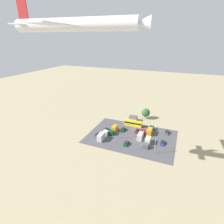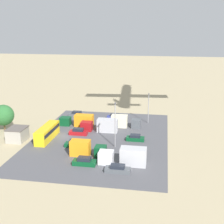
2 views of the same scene
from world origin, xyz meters
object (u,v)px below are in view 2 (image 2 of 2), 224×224
parked_car_1 (115,117)px  parked_car_5 (84,162)px  parked_car_0 (118,169)px  parked_car_2 (77,114)px  bus (47,132)px  parked_truck_3 (125,157)px  parked_truck_1 (86,149)px  parked_car_3 (75,144)px  parked_car_4 (135,138)px  parked_truck_2 (101,126)px  parked_truck_0 (124,122)px  parked_truck_4 (79,121)px  shed_building (17,134)px  parked_car_6 (78,132)px

parked_car_1 → parked_car_5: (30.69, -1.03, 0.03)m
parked_car_0 → parked_car_2: bearing=-152.8°
bus → parked_car_2: bearing=85.2°
parked_car_5 → parked_car_1: bearing=-1.9°
parked_car_2 → parked_truck_3: (29.96, 18.20, 0.96)m
parked_truck_1 → parked_truck_3: size_ratio=0.80×
parked_car_3 → parked_truck_3: parked_truck_3 is taller
parked_car_1 → parked_truck_1: parked_truck_1 is taller
parked_car_4 → parked_car_3: bearing=-64.8°
bus → parked_truck_2: size_ratio=1.10×
parked_car_2 → parked_truck_3: 35.06m
parked_car_2 → parked_truck_2: size_ratio=0.50×
parked_truck_0 → bus: bearing=-54.3°
bus → parked_truck_0: bus is taller
parked_car_4 → parked_truck_4: 17.96m
parked_car_2 → parked_car_5: size_ratio=1.04×
parked_car_3 → shed_building: bearing=83.7°
parked_car_1 → parked_car_5: size_ratio=0.99×
parked_car_1 → parked_car_3: size_ratio=1.01×
parked_car_0 → parked_car_6: parked_car_6 is taller
shed_building → parked_truck_4: size_ratio=0.55×
parked_car_4 → parked_car_2: bearing=-131.8°
parked_car_5 → parked_car_6: parked_car_6 is taller
parked_car_0 → parked_car_6: (-18.23, -12.50, 0.08)m
parked_truck_2 → parked_car_2: bearing=39.6°
parked_truck_1 → parked_truck_2: (-15.26, 0.15, 0.04)m
parked_truck_1 → parked_truck_4: parked_truck_1 is taller
parked_car_6 → parked_truck_1: parked_truck_1 is taller
bus → shed_building: bearing=-163.8°
parked_truck_1 → parked_truck_4: 19.76m
parked_car_0 → parked_car_6: bearing=-145.6°
parked_car_1 → parked_car_3: bearing=-13.8°
shed_building → parked_car_6: size_ratio=1.11×
parked_car_0 → parked_truck_0: (-25.99, -2.26, 0.83)m
parked_car_3 → parked_car_5: bearing=-153.0°
parked_car_5 → parked_car_3: bearing=27.0°
parked_car_6 → parked_truck_0: size_ratio=0.58×
bus → parked_car_3: size_ratio=2.33×
parked_car_2 → parked_truck_1: size_ratio=0.63×
parked_truck_4 → shed_building: bearing=138.8°
shed_building → parked_truck_2: (-9.43, 18.02, 0.02)m
parked_truck_0 → parked_truck_1: 20.35m
parked_car_2 → parked_car_6: (15.22, 4.72, 0.05)m
parked_truck_2 → parked_truck_0: bearing=-49.5°
bus → parked_truck_0: bearing=35.7°
parked_truck_1 → parked_truck_4: bearing=-160.2°
shed_building → parked_car_0: shed_building is taller
parked_car_2 → parked_truck_1: parked_truck_1 is taller
parked_truck_1 → parked_truck_3: 9.00m
parked_truck_3 → parked_truck_1: bearing=71.6°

